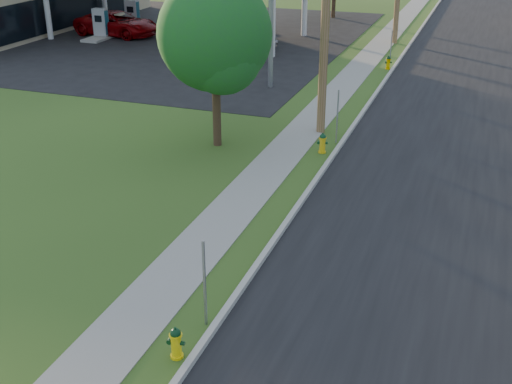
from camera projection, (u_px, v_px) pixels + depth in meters
The scene contains 17 objects.
road at pixel (439, 234), 17.19m from camera, with size 8.00×120.00×0.02m, color black.
curb at pixel (296, 209), 18.39m from camera, with size 0.15×120.00×0.15m, color #A8A69A.
sidewalk at pixel (239, 202), 18.96m from camera, with size 1.50×120.00×0.03m, color gray.
forecourt at pixel (152, 35), 42.34m from camera, with size 26.00×28.00×0.02m, color black.
sign_post_near at pixel (205, 284), 13.12m from camera, with size 0.05×0.04×2.00m, color gray.
sign_post_mid at pixel (337, 117), 23.22m from camera, with size 0.05×0.04×2.00m, color gray.
sign_post_far at pixel (391, 50), 33.66m from camera, with size 0.05×0.04×2.00m, color gray.
fuel_pump_nw at pixel (101, 27), 41.11m from camera, with size 1.20×3.20×1.90m.
fuel_pump_ne at pixel (231, 37), 38.33m from camera, with size 1.20×3.20×1.90m.
fuel_pump_sw at pixel (133, 18), 44.53m from camera, with size 1.20×3.20×1.90m.
fuel_pump_se at pixel (254, 25), 41.75m from camera, with size 1.20×3.20×1.90m.
tree_verge at pixel (217, 39), 21.76m from camera, with size 3.95×3.95×5.98m.
hydrant_near at pixel (176, 343), 12.42m from camera, with size 0.36×0.32×0.70m.
hydrant_mid at pixel (323, 143), 22.57m from camera, with size 0.38×0.34×0.74m.
hydrant_far at pixel (388, 63), 33.80m from camera, with size 0.37×0.33×0.71m.
car_red at pixel (117, 24), 41.98m from camera, with size 2.61×5.65×1.57m, color #7D0305.
car_silver at pixel (247, 34), 39.09m from camera, with size 1.64×4.08×1.39m, color #ACAFB4.
Camera 1 is at (5.03, -5.94, 8.16)m, focal length 45.00 mm.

